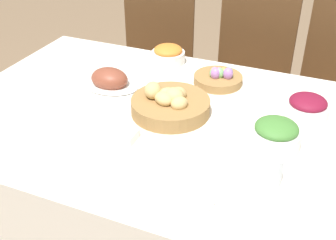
{
  "coord_description": "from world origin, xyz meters",
  "views": [
    {
      "loc": [
        0.45,
        -1.2,
        1.54
      ],
      "look_at": [
        -0.02,
        -0.08,
        0.77
      ],
      "focal_mm": 45.0,
      "sensor_mm": 36.0,
      "label": 1
    }
  ],
  "objects_px": {
    "dinner_plate": "(171,189)",
    "beet_salad_bowl": "(307,107)",
    "knife": "(225,205)",
    "egg_basket": "(219,78)",
    "spoon": "(235,208)",
    "fork": "(121,176)",
    "drinking_cup": "(271,170)",
    "chair_far_left": "(153,59)",
    "carrot_bowl": "(168,54)",
    "bread_basket": "(170,104)",
    "ham_platter": "(110,80)",
    "chair_far_center": "(246,75)",
    "butter_dish": "(119,134)",
    "green_salad_bowl": "(276,135)"
  },
  "relations": [
    {
      "from": "chair_far_left",
      "to": "spoon",
      "type": "relative_size",
      "value": 5.67
    },
    {
      "from": "chair_far_left",
      "to": "knife",
      "type": "distance_m",
      "value": 1.47
    },
    {
      "from": "chair_far_left",
      "to": "fork",
      "type": "relative_size",
      "value": 5.67
    },
    {
      "from": "chair_far_left",
      "to": "beet_salad_bowl",
      "type": "relative_size",
      "value": 6.13
    },
    {
      "from": "knife",
      "to": "butter_dish",
      "type": "xyz_separation_m",
      "value": [
        -0.42,
        0.17,
        0.01
      ]
    },
    {
      "from": "bread_basket",
      "to": "butter_dish",
      "type": "height_order",
      "value": "bread_basket"
    },
    {
      "from": "fork",
      "to": "bread_basket",
      "type": "bearing_deg",
      "value": 93.81
    },
    {
      "from": "chair_far_center",
      "to": "dinner_plate",
      "type": "distance_m",
      "value": 1.25
    },
    {
      "from": "egg_basket",
      "to": "bread_basket",
      "type": "bearing_deg",
      "value": -108.21
    },
    {
      "from": "beet_salad_bowl",
      "to": "drinking_cup",
      "type": "relative_size",
      "value": 1.74
    },
    {
      "from": "chair_far_left",
      "to": "carrot_bowl",
      "type": "distance_m",
      "value": 0.57
    },
    {
      "from": "egg_basket",
      "to": "beet_salad_bowl",
      "type": "bearing_deg",
      "value": -17.86
    },
    {
      "from": "fork",
      "to": "butter_dish",
      "type": "bearing_deg",
      "value": 122.48
    },
    {
      "from": "knife",
      "to": "drinking_cup",
      "type": "xyz_separation_m",
      "value": [
        0.09,
        0.14,
        0.04
      ]
    },
    {
      "from": "carrot_bowl",
      "to": "butter_dish",
      "type": "distance_m",
      "value": 0.63
    },
    {
      "from": "chair_far_center",
      "to": "chair_far_left",
      "type": "bearing_deg",
      "value": -174.26
    },
    {
      "from": "ham_platter",
      "to": "knife",
      "type": "height_order",
      "value": "ham_platter"
    },
    {
      "from": "chair_far_left",
      "to": "egg_basket",
      "type": "relative_size",
      "value": 4.83
    },
    {
      "from": "carrot_bowl",
      "to": "beet_salad_bowl",
      "type": "height_order",
      "value": "carrot_bowl"
    },
    {
      "from": "fork",
      "to": "drinking_cup",
      "type": "relative_size",
      "value": 1.88
    },
    {
      "from": "carrot_bowl",
      "to": "fork",
      "type": "bearing_deg",
      "value": -77.05
    },
    {
      "from": "bread_basket",
      "to": "green_salad_bowl",
      "type": "height_order",
      "value": "bread_basket"
    },
    {
      "from": "drinking_cup",
      "to": "dinner_plate",
      "type": "bearing_deg",
      "value": -150.2
    },
    {
      "from": "bread_basket",
      "to": "beet_salad_bowl",
      "type": "bearing_deg",
      "value": 20.58
    },
    {
      "from": "carrot_bowl",
      "to": "drinking_cup",
      "type": "relative_size",
      "value": 1.66
    },
    {
      "from": "knife",
      "to": "drinking_cup",
      "type": "height_order",
      "value": "drinking_cup"
    },
    {
      "from": "dinner_plate",
      "to": "beet_salad_bowl",
      "type": "bearing_deg",
      "value": 62.09
    },
    {
      "from": "bread_basket",
      "to": "fork",
      "type": "bearing_deg",
      "value": -89.05
    },
    {
      "from": "chair_far_center",
      "to": "dinner_plate",
      "type": "relative_size",
      "value": 3.64
    },
    {
      "from": "fork",
      "to": "ham_platter",
      "type": "bearing_deg",
      "value": 125.51
    },
    {
      "from": "beet_salad_bowl",
      "to": "bread_basket",
      "type": "bearing_deg",
      "value": -159.42
    },
    {
      "from": "green_salad_bowl",
      "to": "beet_salad_bowl",
      "type": "relative_size",
      "value": 1.03
    },
    {
      "from": "dinner_plate",
      "to": "knife",
      "type": "xyz_separation_m",
      "value": [
        0.16,
        0.0,
        -0.0
      ]
    },
    {
      "from": "ham_platter",
      "to": "fork",
      "type": "height_order",
      "value": "ham_platter"
    },
    {
      "from": "ham_platter",
      "to": "beet_salad_bowl",
      "type": "xyz_separation_m",
      "value": [
        0.77,
        0.08,
        0.01
      ]
    },
    {
      "from": "chair_far_center",
      "to": "fork",
      "type": "xyz_separation_m",
      "value": [
        -0.09,
        -1.23,
        0.21
      ]
    },
    {
      "from": "carrot_bowl",
      "to": "butter_dish",
      "type": "xyz_separation_m",
      "value": [
        0.08,
        -0.62,
        -0.02
      ]
    },
    {
      "from": "green_salad_bowl",
      "to": "egg_basket",
      "type": "bearing_deg",
      "value": 129.49
    },
    {
      "from": "bread_basket",
      "to": "egg_basket",
      "type": "bearing_deg",
      "value": 71.79
    },
    {
      "from": "beet_salad_bowl",
      "to": "knife",
      "type": "height_order",
      "value": "beet_salad_bowl"
    },
    {
      "from": "carrot_bowl",
      "to": "butter_dish",
      "type": "relative_size",
      "value": 1.31
    },
    {
      "from": "bread_basket",
      "to": "carrot_bowl",
      "type": "height_order",
      "value": "bread_basket"
    },
    {
      "from": "green_salad_bowl",
      "to": "bread_basket",
      "type": "bearing_deg",
      "value": 170.16
    },
    {
      "from": "beet_salad_bowl",
      "to": "green_salad_bowl",
      "type": "bearing_deg",
      "value": -106.16
    },
    {
      "from": "chair_far_center",
      "to": "dinner_plate",
      "type": "xyz_separation_m",
      "value": [
        0.06,
        -1.23,
        0.22
      ]
    },
    {
      "from": "ham_platter",
      "to": "fork",
      "type": "distance_m",
      "value": 0.58
    },
    {
      "from": "ham_platter",
      "to": "knife",
      "type": "xyz_separation_m",
      "value": [
        0.63,
        -0.49,
        -0.03
      ]
    },
    {
      "from": "bread_basket",
      "to": "fork",
      "type": "relative_size",
      "value": 1.69
    },
    {
      "from": "chair_far_left",
      "to": "dinner_plate",
      "type": "height_order",
      "value": "chair_far_left"
    },
    {
      "from": "egg_basket",
      "to": "spoon",
      "type": "bearing_deg",
      "value": -69.44
    }
  ]
}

